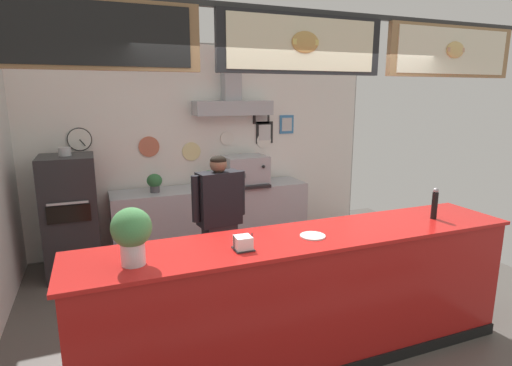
{
  "coord_description": "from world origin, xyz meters",
  "views": [
    {
      "loc": [
        -1.51,
        -2.99,
        2.18
      ],
      "look_at": [
        0.02,
        0.88,
        1.27
      ],
      "focal_mm": 28.74,
      "sensor_mm": 36.0,
      "label": 1
    }
  ],
  "objects_px": {
    "basil_vase": "(132,234)",
    "napkin_holder": "(243,243)",
    "pizza_oven": "(71,216)",
    "espresso_machine": "(245,171)",
    "shop_worker": "(220,224)",
    "potted_basil": "(155,182)",
    "condiment_plate": "(313,236)",
    "potted_oregano": "(210,177)",
    "pepper_grinder": "(435,204)"
  },
  "relations": [
    {
      "from": "pizza_oven",
      "to": "potted_basil",
      "type": "bearing_deg",
      "value": 7.23
    },
    {
      "from": "potted_basil",
      "to": "pepper_grinder",
      "type": "height_order",
      "value": "pepper_grinder"
    },
    {
      "from": "espresso_machine",
      "to": "basil_vase",
      "type": "distance_m",
      "value": 3.27
    },
    {
      "from": "shop_worker",
      "to": "condiment_plate",
      "type": "distance_m",
      "value": 1.39
    },
    {
      "from": "shop_worker",
      "to": "espresso_machine",
      "type": "relative_size",
      "value": 2.63
    },
    {
      "from": "potted_oregano",
      "to": "pepper_grinder",
      "type": "distance_m",
      "value": 3.02
    },
    {
      "from": "potted_basil",
      "to": "napkin_holder",
      "type": "distance_m",
      "value": 2.76
    },
    {
      "from": "pepper_grinder",
      "to": "potted_oregano",
      "type": "bearing_deg",
      "value": 116.11
    },
    {
      "from": "pizza_oven",
      "to": "napkin_holder",
      "type": "bearing_deg",
      "value": -64.26
    },
    {
      "from": "napkin_holder",
      "to": "pizza_oven",
      "type": "bearing_deg",
      "value": 115.74
    },
    {
      "from": "basil_vase",
      "to": "napkin_holder",
      "type": "bearing_deg",
      "value": -1.57
    },
    {
      "from": "potted_basil",
      "to": "pizza_oven",
      "type": "bearing_deg",
      "value": -172.77
    },
    {
      "from": "espresso_machine",
      "to": "pizza_oven",
      "type": "bearing_deg",
      "value": -176.71
    },
    {
      "from": "basil_vase",
      "to": "condiment_plate",
      "type": "height_order",
      "value": "basil_vase"
    },
    {
      "from": "potted_oregano",
      "to": "pepper_grinder",
      "type": "relative_size",
      "value": 0.84
    },
    {
      "from": "pizza_oven",
      "to": "pepper_grinder",
      "type": "xyz_separation_m",
      "value": [
        3.11,
        -2.55,
        0.49
      ]
    },
    {
      "from": "potted_oregano",
      "to": "basil_vase",
      "type": "bearing_deg",
      "value": -114.72
    },
    {
      "from": "pizza_oven",
      "to": "shop_worker",
      "type": "xyz_separation_m",
      "value": [
        1.49,
        -1.25,
        0.09
      ]
    },
    {
      "from": "shop_worker",
      "to": "pepper_grinder",
      "type": "bearing_deg",
      "value": 132.62
    },
    {
      "from": "pizza_oven",
      "to": "potted_oregano",
      "type": "relative_size",
      "value": 6.56
    },
    {
      "from": "espresso_machine",
      "to": "pepper_grinder",
      "type": "bearing_deg",
      "value": -73.15
    },
    {
      "from": "shop_worker",
      "to": "espresso_machine",
      "type": "height_order",
      "value": "shop_worker"
    },
    {
      "from": "potted_oregano",
      "to": "basil_vase",
      "type": "relative_size",
      "value": 0.62
    },
    {
      "from": "basil_vase",
      "to": "napkin_holder",
      "type": "height_order",
      "value": "basil_vase"
    },
    {
      "from": "pizza_oven",
      "to": "napkin_holder",
      "type": "relative_size",
      "value": 10.78
    },
    {
      "from": "basil_vase",
      "to": "napkin_holder",
      "type": "xyz_separation_m",
      "value": [
        0.76,
        -0.02,
        -0.17
      ]
    },
    {
      "from": "potted_basil",
      "to": "potted_oregano",
      "type": "height_order",
      "value": "potted_basil"
    },
    {
      "from": "espresso_machine",
      "to": "basil_vase",
      "type": "xyz_separation_m",
      "value": [
        -1.79,
        -2.73,
        0.18
      ]
    },
    {
      "from": "pepper_grinder",
      "to": "condiment_plate",
      "type": "height_order",
      "value": "pepper_grinder"
    },
    {
      "from": "pizza_oven",
      "to": "potted_oregano",
      "type": "xyz_separation_m",
      "value": [
        1.78,
        0.16,
        0.31
      ]
    },
    {
      "from": "espresso_machine",
      "to": "pepper_grinder",
      "type": "relative_size",
      "value": 2.1
    },
    {
      "from": "shop_worker",
      "to": "potted_oregano",
      "type": "distance_m",
      "value": 1.45
    },
    {
      "from": "pizza_oven",
      "to": "espresso_machine",
      "type": "distance_m",
      "value": 2.33
    },
    {
      "from": "shop_worker",
      "to": "basil_vase",
      "type": "relative_size",
      "value": 4.08
    },
    {
      "from": "potted_oregano",
      "to": "potted_basil",
      "type": "bearing_deg",
      "value": -177.9
    },
    {
      "from": "pizza_oven",
      "to": "shop_worker",
      "type": "distance_m",
      "value": 1.95
    },
    {
      "from": "espresso_machine",
      "to": "basil_vase",
      "type": "height_order",
      "value": "basil_vase"
    },
    {
      "from": "potted_basil",
      "to": "napkin_holder",
      "type": "xyz_separation_m",
      "value": [
        0.24,
        -2.75,
        0.08
      ]
    },
    {
      "from": "potted_basil",
      "to": "basil_vase",
      "type": "distance_m",
      "value": 2.79
    },
    {
      "from": "shop_worker",
      "to": "basil_vase",
      "type": "bearing_deg",
      "value": 45.4
    },
    {
      "from": "pizza_oven",
      "to": "shop_worker",
      "type": "bearing_deg",
      "value": -39.93
    },
    {
      "from": "espresso_machine",
      "to": "shop_worker",
      "type": "bearing_deg",
      "value": -120.04
    },
    {
      "from": "pepper_grinder",
      "to": "pizza_oven",
      "type": "bearing_deg",
      "value": 140.6
    },
    {
      "from": "shop_worker",
      "to": "napkin_holder",
      "type": "relative_size",
      "value": 10.73
    },
    {
      "from": "potted_basil",
      "to": "pepper_grinder",
      "type": "xyz_separation_m",
      "value": [
        2.08,
        -2.68,
        0.17
      ]
    },
    {
      "from": "shop_worker",
      "to": "potted_oregano",
      "type": "xyz_separation_m",
      "value": [
        0.28,
        1.41,
        0.22
      ]
    },
    {
      "from": "condiment_plate",
      "to": "potted_basil",
      "type": "bearing_deg",
      "value": 107.27
    },
    {
      "from": "pizza_oven",
      "to": "condiment_plate",
      "type": "xyz_separation_m",
      "value": [
        1.86,
        -2.57,
        0.35
      ]
    },
    {
      "from": "basil_vase",
      "to": "pepper_grinder",
      "type": "relative_size",
      "value": 1.35
    },
    {
      "from": "potted_basil",
      "to": "napkin_holder",
      "type": "height_order",
      "value": "napkin_holder"
    }
  ]
}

